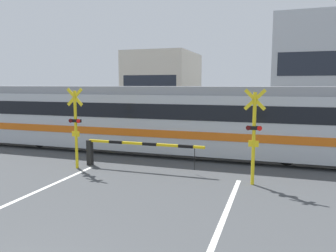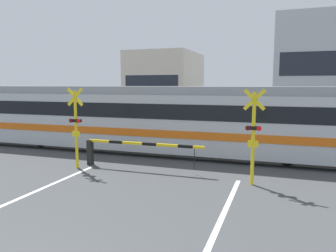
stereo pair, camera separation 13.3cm
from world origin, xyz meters
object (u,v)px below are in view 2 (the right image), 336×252
at_px(crossing_barrier_near, 122,148).
at_px(pedestrian, 185,121).
at_px(crossing_signal_left, 76,124).
at_px(crossing_barrier_far, 231,131).
at_px(crossing_signal_right, 253,133).
at_px(commuter_train, 154,117).

height_order(crossing_barrier_near, pedestrian, pedestrian).
bearing_deg(pedestrian, crossing_signal_left, -102.61).
relative_size(crossing_barrier_near, crossing_barrier_far, 1.00).
relative_size(crossing_signal_right, pedestrian, 1.75).
distance_m(crossing_barrier_near, crossing_signal_right, 5.01).
relative_size(commuter_train, crossing_signal_left, 6.26).
bearing_deg(crossing_barrier_far, crossing_barrier_near, -119.12).
distance_m(commuter_train, crossing_signal_left, 4.09).
distance_m(crossing_signal_right, pedestrian, 9.56).
bearing_deg(crossing_signal_left, commuter_train, 65.52).
bearing_deg(crossing_barrier_near, crossing_barrier_far, 60.88).
bearing_deg(crossing_barrier_far, pedestrian, 148.70).
bearing_deg(crossing_barrier_near, commuter_train, 88.18).
distance_m(commuter_train, crossing_barrier_far, 4.33).
bearing_deg(crossing_signal_right, commuter_train, 142.16).
relative_size(crossing_signal_left, crossing_signal_right, 1.00).
distance_m(crossing_barrier_far, pedestrian, 3.54).
distance_m(crossing_signal_left, pedestrian, 8.58).
height_order(commuter_train, pedestrian, commuter_train).
relative_size(commuter_train, crossing_signal_right, 6.26).
relative_size(crossing_barrier_near, pedestrian, 2.71).
xyz_separation_m(crossing_signal_left, pedestrian, (1.87, 8.35, -0.67)).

